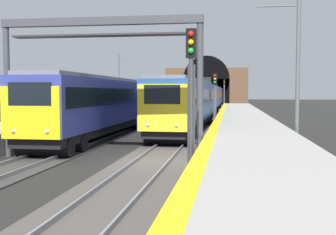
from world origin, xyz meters
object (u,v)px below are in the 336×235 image
Objects in this scene: railway_signal_near at (191,87)px; railway_signal_far at (224,90)px; train_adjacent_platform at (134,100)px; train_main_approaching at (204,98)px; catenary_mast_far at (297,70)px; railway_signal_mid at (215,94)px; catenary_mast_near at (119,84)px; overhead_signal_gantry at (100,50)px.

railway_signal_near is 0.90× the size of railway_signal_far.
railway_signal_near is at bearing 18.27° from train_adjacent_platform.
railway_signal_far is (81.38, 0.00, 0.31)m from railway_signal_near.
train_main_approaching is 10.58× the size of railway_signal_far.
railway_signal_near is at bearing 0.00° from railway_signal_far.
train_adjacent_platform is 60.41m from railway_signal_far.
railway_signal_near reaches higher than train_adjacent_platform.
train_adjacent_platform is at bearing 42.26° from catenary_mast_far.
railway_signal_mid is 0.58× the size of catenary_mast_near.
train_adjacent_platform is at bearing -71.70° from railway_signal_mid.
overhead_signal_gantry is at bearing -166.31° from catenary_mast_near.
train_main_approaching is 43.99m from railway_signal_far.
train_adjacent_platform is 4.26× the size of overhead_signal_gantry.
train_main_approaching is 7.57× the size of catenary_mast_far.
train_main_approaching is at bearing 13.04° from catenary_mast_far.
catenary_mast_near is (41.70, 13.78, 0.97)m from railway_signal_near.
railway_signal_mid is 16.28m from catenary_mast_far.
railway_signal_far is at bearing 173.47° from train_adjacent_platform.
railway_signal_near is 43.93m from catenary_mast_near.
railway_signal_near is 23.71m from railway_signal_mid.
railway_signal_far is at bearing -180.00° from railway_signal_near.
train_main_approaching is at bearing -4.33° from overhead_signal_gantry.
railway_signal_mid is 22.70m from catenary_mast_near.
catenary_mast_far is (5.01, -9.35, -0.69)m from overhead_signal_gantry.
railway_signal_far is 0.72× the size of catenary_mast_far.
catenary_mast_far is at bearing 3.86° from railway_signal_far.
railway_signal_near is 0.65× the size of catenary_mast_far.
train_adjacent_platform is 17.86m from catenary_mast_far.
catenary_mast_far reaches higher than railway_signal_near.
railway_signal_mid is at bearing -142.55° from catenary_mast_near.
overhead_signal_gantry is (-18.15, -2.59, 2.61)m from train_adjacent_platform.
railway_signal_near is 5.74m from overhead_signal_gantry.
overhead_signal_gantry is (-78.14, 4.42, 1.40)m from railway_signal_far.
catenary_mast_near is at bearing 13.69° from overhead_signal_gantry.
train_adjacent_platform is 8.39× the size of railway_signal_mid.
catenary_mast_near is (4.25, 11.95, 1.91)m from train_main_approaching.
train_main_approaching is 11.72× the size of railway_signal_near.
railway_signal_far is (57.67, -0.00, 0.64)m from railway_signal_mid.
train_main_approaching is 16.87m from train_adjacent_platform.
catenary_mast_near is at bearing -161.71° from railway_signal_near.
catenary_mast_far is at bearing 149.15° from railway_signal_near.
overhead_signal_gantry reaches higher than railway_signal_far.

